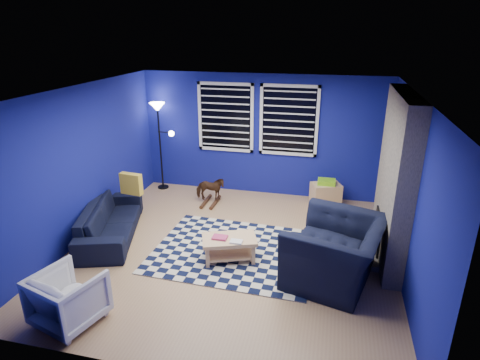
{
  "coord_description": "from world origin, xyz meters",
  "views": [
    {
      "loc": [
        1.43,
        -5.39,
        3.33
      ],
      "look_at": [
        0.07,
        0.3,
        1.1
      ],
      "focal_mm": 30.0,
      "sensor_mm": 36.0,
      "label": 1
    }
  ],
  "objects_px": {
    "tv": "(391,143)",
    "cabinet": "(326,194)",
    "coffee_table": "(229,244)",
    "floor_lamp": "(159,119)",
    "rocking_horse": "(210,189)",
    "sofa": "(111,221)",
    "armchair_big": "(335,252)",
    "armchair_bent": "(69,298)"
  },
  "relations": [
    {
      "from": "sofa",
      "to": "armchair_big",
      "type": "xyz_separation_m",
      "value": [
        3.69,
        -0.41,
        0.15
      ]
    },
    {
      "from": "tv",
      "to": "armchair_bent",
      "type": "height_order",
      "value": "tv"
    },
    {
      "from": "rocking_horse",
      "to": "tv",
      "type": "bearing_deg",
      "value": -92.14
    },
    {
      "from": "sofa",
      "to": "armchair_bent",
      "type": "xyz_separation_m",
      "value": [
        0.64,
        -2.03,
        0.05
      ]
    },
    {
      "from": "armchair_big",
      "to": "coffee_table",
      "type": "xyz_separation_m",
      "value": [
        -1.55,
        0.13,
        -0.16
      ]
    },
    {
      "from": "tv",
      "to": "floor_lamp",
      "type": "bearing_deg",
      "value": 176.92
    },
    {
      "from": "armchair_bent",
      "to": "rocking_horse",
      "type": "distance_m",
      "value": 3.75
    },
    {
      "from": "armchair_bent",
      "to": "cabinet",
      "type": "distance_m",
      "value": 5.02
    },
    {
      "from": "rocking_horse",
      "to": "floor_lamp",
      "type": "relative_size",
      "value": 0.31
    },
    {
      "from": "tv",
      "to": "floor_lamp",
      "type": "height_order",
      "value": "floor_lamp"
    },
    {
      "from": "floor_lamp",
      "to": "cabinet",
      "type": "bearing_deg",
      "value": -2.23
    },
    {
      "from": "armchair_bent",
      "to": "coffee_table",
      "type": "bearing_deg",
      "value": -114.62
    },
    {
      "from": "sofa",
      "to": "cabinet",
      "type": "bearing_deg",
      "value": -76.88
    },
    {
      "from": "coffee_table",
      "to": "armchair_bent",
      "type": "bearing_deg",
      "value": -130.68
    },
    {
      "from": "sofa",
      "to": "armchair_bent",
      "type": "bearing_deg",
      "value": 179.29
    },
    {
      "from": "floor_lamp",
      "to": "rocking_horse",
      "type": "bearing_deg",
      "value": -24.46
    },
    {
      "from": "cabinet",
      "to": "sofa",
      "type": "bearing_deg",
      "value": -171.18
    },
    {
      "from": "rocking_horse",
      "to": "cabinet",
      "type": "relative_size",
      "value": 0.9
    },
    {
      "from": "sofa",
      "to": "armchair_big",
      "type": "distance_m",
      "value": 3.71
    },
    {
      "from": "armchair_bent",
      "to": "floor_lamp",
      "type": "bearing_deg",
      "value": -65.1
    },
    {
      "from": "armchair_big",
      "to": "tv",
      "type": "bearing_deg",
      "value": 175.18
    },
    {
      "from": "rocking_horse",
      "to": "floor_lamp",
      "type": "height_order",
      "value": "floor_lamp"
    },
    {
      "from": "cabinet",
      "to": "rocking_horse",
      "type": "bearing_deg",
      "value": 168.52
    },
    {
      "from": "armchair_big",
      "to": "coffee_table",
      "type": "distance_m",
      "value": 1.56
    },
    {
      "from": "coffee_table",
      "to": "floor_lamp",
      "type": "distance_m",
      "value": 3.56
    },
    {
      "from": "tv",
      "to": "cabinet",
      "type": "bearing_deg",
      "value": 174.12
    },
    {
      "from": "armchair_big",
      "to": "floor_lamp",
      "type": "height_order",
      "value": "floor_lamp"
    },
    {
      "from": "armchair_big",
      "to": "cabinet",
      "type": "bearing_deg",
      "value": -160.51
    },
    {
      "from": "tv",
      "to": "cabinet",
      "type": "distance_m",
      "value": 1.58
    },
    {
      "from": "tv",
      "to": "sofa",
      "type": "bearing_deg",
      "value": -156.23
    },
    {
      "from": "armchair_bent",
      "to": "coffee_table",
      "type": "distance_m",
      "value": 2.31
    },
    {
      "from": "rocking_horse",
      "to": "armchair_bent",
      "type": "bearing_deg",
      "value": 163.15
    },
    {
      "from": "armchair_big",
      "to": "sofa",
      "type": "bearing_deg",
      "value": -81.51
    },
    {
      "from": "rocking_horse",
      "to": "floor_lamp",
      "type": "xyz_separation_m",
      "value": [
        -1.26,
        0.57,
        1.22
      ]
    },
    {
      "from": "cabinet",
      "to": "floor_lamp",
      "type": "bearing_deg",
      "value": 155.34
    },
    {
      "from": "tv",
      "to": "sofa",
      "type": "xyz_separation_m",
      "value": [
        -4.55,
        -2.0,
        -1.11
      ]
    },
    {
      "from": "coffee_table",
      "to": "cabinet",
      "type": "xyz_separation_m",
      "value": [
        1.34,
        2.39,
        -0.04
      ]
    },
    {
      "from": "cabinet",
      "to": "armchair_big",
      "type": "bearing_deg",
      "value": -107.69
    },
    {
      "from": "rocking_horse",
      "to": "sofa",
      "type": "bearing_deg",
      "value": 136.0
    },
    {
      "from": "coffee_table",
      "to": "floor_lamp",
      "type": "xyz_separation_m",
      "value": [
        -2.17,
        2.53,
        1.26
      ]
    },
    {
      "from": "sofa",
      "to": "armchair_bent",
      "type": "relative_size",
      "value": 2.69
    },
    {
      "from": "armchair_bent",
      "to": "cabinet",
      "type": "height_order",
      "value": "armchair_bent"
    }
  ]
}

